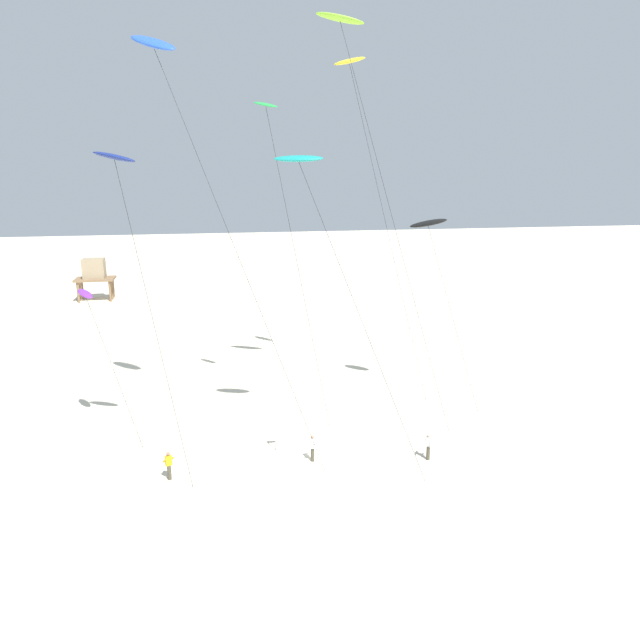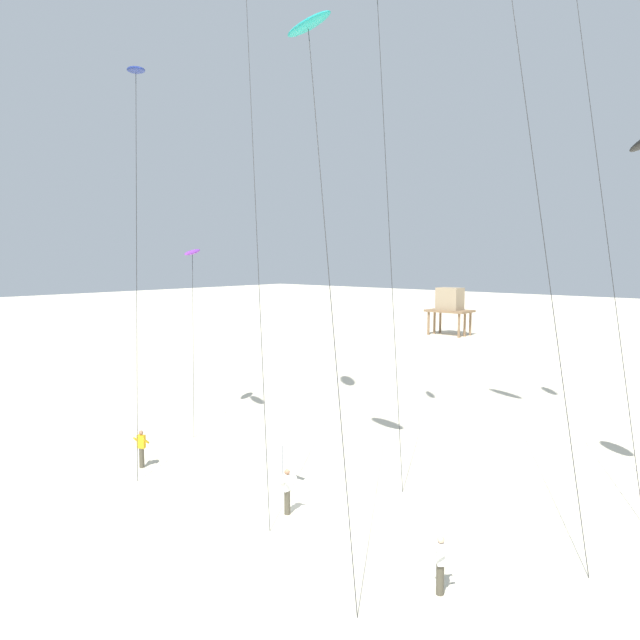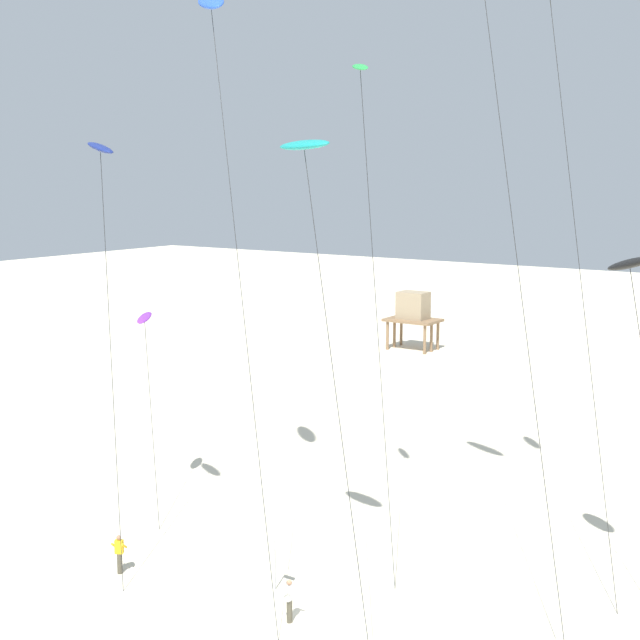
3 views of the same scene
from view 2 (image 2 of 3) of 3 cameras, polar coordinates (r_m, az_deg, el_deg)
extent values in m
plane|color=beige|center=(23.34, -0.96, -17.43)|extent=(260.00, 260.00, 0.00)
cylinder|color=#262626|center=(26.21, 24.39, 11.51)|extent=(5.27, 4.29, 24.08)
cylinder|color=#262626|center=(25.73, -6.02, 11.59)|extent=(8.63, 7.01, 23.62)
cylinder|color=#262626|center=(25.96, 6.39, 8.35)|extent=(3.63, 2.95, 20.73)
ellipsoid|color=navy|center=(30.78, -16.61, 21.20)|extent=(2.42, 1.51, 0.79)
cylinder|color=#262626|center=(27.73, -16.54, 4.52)|extent=(3.05, 2.49, 17.38)
cylinder|color=#262626|center=(22.53, 18.89, 15.00)|extent=(6.54, 5.31, 25.86)
ellipsoid|color=teal|center=(24.36, -1.09, 25.57)|extent=(2.89, 1.70, 0.54)
cylinder|color=#262626|center=(18.99, 0.82, 4.14)|extent=(6.29, 5.11, 17.33)
ellipsoid|color=purple|center=(35.34, -11.68, 6.14)|extent=(1.46, 1.91, 0.54)
cylinder|color=#262626|center=(33.71, -11.61, -1.98)|extent=(3.04, 2.47, 9.37)
cylinder|color=#4C4738|center=(23.17, -3.03, -16.43)|extent=(0.22, 0.22, 0.88)
cube|color=white|center=(22.90, -3.04, -14.75)|extent=(0.24, 0.36, 0.58)
sphere|color=#9E7051|center=(22.76, -3.05, -13.80)|extent=(0.20, 0.20, 0.20)
cylinder|color=white|center=(22.75, -3.49, -14.75)|extent=(0.51, 0.15, 0.39)
cylinder|color=white|center=(23.01, -2.61, -14.50)|extent=(0.51, 0.15, 0.39)
cylinder|color=#4C4738|center=(28.84, -16.10, -12.10)|extent=(0.22, 0.22, 0.88)
cube|color=gold|center=(28.63, -16.14, -10.71)|extent=(0.39, 0.33, 0.58)
sphere|color=#9E7051|center=(28.52, -16.17, -9.93)|extent=(0.20, 0.20, 0.20)
cylinder|color=gold|center=(28.72, -16.53, -10.56)|extent=(0.31, 0.49, 0.39)
cylinder|color=gold|center=(28.51, -15.76, -10.66)|extent=(0.31, 0.49, 0.39)
cylinder|color=#4C4738|center=(18.65, 11.00, -22.38)|extent=(0.22, 0.22, 0.88)
cube|color=white|center=(18.32, 11.05, -20.37)|extent=(0.37, 0.39, 0.58)
sphere|color=beige|center=(18.15, 11.08, -19.24)|extent=(0.20, 0.20, 0.20)
cylinder|color=white|center=(18.10, 11.17, -20.53)|extent=(0.45, 0.39, 0.39)
cylinder|color=white|center=(18.49, 10.94, -19.93)|extent=(0.45, 0.39, 0.39)
cylinder|color=#846647|center=(73.60, 9.96, -0.30)|extent=(0.28, 0.28, 2.73)
cylinder|color=#846647|center=(71.65, 12.68, -0.52)|extent=(0.28, 0.28, 2.73)
cylinder|color=#846647|center=(75.92, 11.02, -0.13)|extent=(0.28, 0.28, 2.73)
cylinder|color=#846647|center=(74.03, 13.68, -0.34)|extent=(0.28, 0.28, 2.73)
cylinder|color=#846647|center=(74.76, 10.50, -0.21)|extent=(0.28, 0.28, 2.73)
cylinder|color=#846647|center=(72.84, 13.19, -0.43)|extent=(0.28, 0.28, 2.73)
cube|color=#846647|center=(73.64, 11.85, 0.83)|extent=(4.96, 3.38, 0.24)
cube|color=#9E896B|center=(73.53, 11.87, 1.93)|extent=(2.73, 2.03, 2.58)
cylinder|color=gray|center=(25.48, -3.48, -12.85)|extent=(0.05, 0.05, 2.10)
cube|color=white|center=(25.04, -3.03, -11.15)|extent=(0.52, 0.03, 0.36)
camera|label=1|loc=(26.69, -88.60, 16.83)|focal=32.69mm
camera|label=3|loc=(12.00, -158.37, 30.65)|focal=49.45mm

